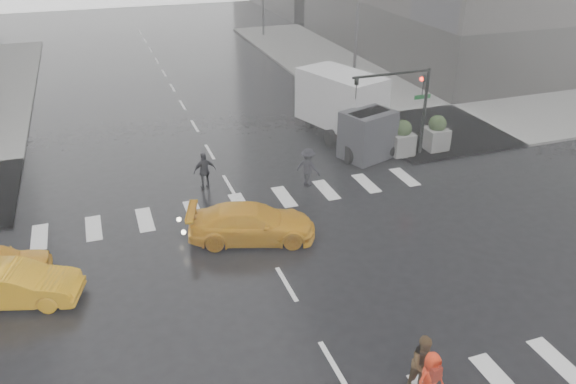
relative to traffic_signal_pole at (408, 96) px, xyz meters
name	(u,v)px	position (x,y,z in m)	size (l,w,h in m)	color
ground	(286,284)	(-9.01, -8.01, -3.22)	(120.00, 120.00, 0.00)	black
sidewalk_ne	(466,85)	(10.49, 9.49, -3.14)	(35.00, 35.00, 0.15)	slate
road_markings	(286,284)	(-9.01, -8.01, -3.21)	(18.00, 48.00, 0.01)	silver
traffic_signal_pole	(408,96)	(0.00, 0.00, 0.00)	(4.45, 0.42, 4.50)	black
street_lamp_near	(355,20)	(1.86, 9.99, 1.73)	(2.15, 0.22, 9.00)	#59595B
planter_west	(366,143)	(-2.01, 0.19, -2.23)	(1.10, 1.10, 1.80)	slate
planter_mid	(402,138)	(-0.01, 0.19, -2.23)	(1.10, 1.10, 1.80)	slate
planter_east	(436,133)	(1.99, 0.19, -2.23)	(1.10, 1.10, 1.80)	slate
pedestrian_brown	(424,364)	(-7.18, -13.54, -2.34)	(0.85, 0.66, 1.75)	#4C351B
pedestrian_orange	(430,379)	(-7.26, -13.98, -2.40)	(0.86, 0.63, 1.61)	red
pedestrian_far_a	(205,171)	(-10.07, -0.06, -2.34)	(1.02, 0.62, 1.75)	black
pedestrian_far_b	(308,167)	(-5.60, -1.24, -2.33)	(1.14, 0.63, 1.77)	black
taxi_mid	(15,285)	(-17.45, -6.01, -2.56)	(1.39, 4.00, 1.32)	orange
taxi_rear	(252,223)	(-9.28, -4.86, -2.52)	(1.95, 4.23, 1.39)	orange
box_truck	(348,108)	(-1.77, 2.91, -1.34)	(2.48, 6.62, 3.52)	silver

